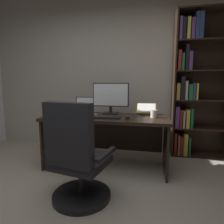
# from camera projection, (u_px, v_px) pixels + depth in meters

# --- Properties ---
(wall_back) EXTENTS (5.32, 0.12, 2.85)m
(wall_back) POSITION_uv_depth(u_px,v_px,m) (115.00, 70.00, 3.50)
(wall_back) COLOR #B2ADA3
(wall_back) RESTS_ON ground
(desk) EXTENTS (1.70, 0.74, 0.73)m
(desk) POSITION_uv_depth(u_px,v_px,m) (108.00, 129.00, 2.77)
(desk) COLOR black
(desk) RESTS_ON ground
(bookshelf) EXTENTS (0.92, 0.32, 2.29)m
(bookshelf) POSITION_uv_depth(u_px,v_px,m) (195.00, 85.00, 3.04)
(bookshelf) COLOR black
(bookshelf) RESTS_ON ground
(office_chair) EXTENTS (0.67, 0.60, 1.01)m
(office_chair) POSITION_uv_depth(u_px,v_px,m) (76.00, 161.00, 1.86)
(office_chair) COLOR black
(office_chair) RESTS_ON ground
(monitor) EXTENTS (0.55, 0.16, 0.46)m
(monitor) POSITION_uv_depth(u_px,v_px,m) (111.00, 98.00, 2.87)
(monitor) COLOR black
(monitor) RESTS_ON desk
(laptop) EXTENTS (0.31, 0.30, 0.24)m
(laptop) POSITION_uv_depth(u_px,v_px,m) (83.00, 109.00, 2.99)
(laptop) COLOR black
(laptop) RESTS_ON desk
(keyboard) EXTENTS (0.42, 0.15, 0.02)m
(keyboard) POSITION_uv_depth(u_px,v_px,m) (105.00, 117.00, 2.53)
(keyboard) COLOR black
(keyboard) RESTS_ON desk
(computer_mouse) EXTENTS (0.06, 0.10, 0.04)m
(computer_mouse) POSITION_uv_depth(u_px,v_px,m) (127.00, 117.00, 2.46)
(computer_mouse) COLOR black
(computer_mouse) RESTS_ON desk
(reading_stand_with_book) EXTENTS (0.28, 0.27, 0.15)m
(reading_stand_with_book) POSITION_uv_depth(u_px,v_px,m) (147.00, 109.00, 2.84)
(reading_stand_with_book) COLOR black
(reading_stand_with_book) RESTS_ON desk
(open_binder) EXTENTS (0.50, 0.36, 0.02)m
(open_binder) POSITION_uv_depth(u_px,v_px,m) (69.00, 117.00, 2.57)
(open_binder) COLOR orange
(open_binder) RESTS_ON desk
(notepad) EXTENTS (0.18, 0.23, 0.01)m
(notepad) POSITION_uv_depth(u_px,v_px,m) (89.00, 115.00, 2.75)
(notepad) COLOR white
(notepad) RESTS_ON desk
(pen) EXTENTS (0.14, 0.02, 0.01)m
(pen) POSITION_uv_depth(u_px,v_px,m) (91.00, 114.00, 2.75)
(pen) COLOR maroon
(pen) RESTS_ON notepad
(coffee_mug) EXTENTS (0.10, 0.10, 0.10)m
(coffee_mug) POSITION_uv_depth(u_px,v_px,m) (154.00, 114.00, 2.56)
(coffee_mug) COLOR silver
(coffee_mug) RESTS_ON desk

